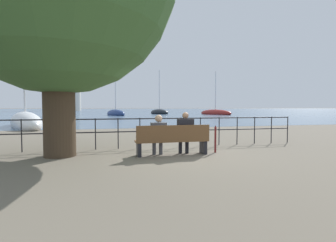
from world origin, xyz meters
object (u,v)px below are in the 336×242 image
(sailboat_5, at_px, (51,115))
(harbor_lighthouse, at_px, (74,79))
(seated_person_left, at_px, (158,133))
(seated_person_right, at_px, (185,131))
(sailboat_0, at_px, (159,112))
(sailboat_4, at_px, (25,122))
(sailboat_1, at_px, (215,113))
(sailboat_3, at_px, (116,113))
(closed_umbrella, at_px, (215,137))
(park_bench, at_px, (173,140))

(sailboat_5, bearing_deg, harbor_lighthouse, 84.95)
(seated_person_left, height_order, seated_person_right, seated_person_right)
(sailboat_0, relative_size, sailboat_4, 1.00)
(sailboat_1, xyz_separation_m, sailboat_3, (-19.13, -0.86, 0.05))
(sailboat_4, xyz_separation_m, harbor_lighthouse, (-6.20, 92.42, 12.39))
(sailboat_0, bearing_deg, sailboat_1, -58.30)
(sailboat_1, bearing_deg, harbor_lighthouse, 98.91)
(closed_umbrella, bearing_deg, sailboat_1, 65.90)
(sailboat_0, height_order, sailboat_3, sailboat_3)
(seated_person_right, relative_size, sailboat_1, 0.15)
(sailboat_3, distance_m, sailboat_5, 10.35)
(park_bench, relative_size, harbor_lighthouse, 0.08)
(sailboat_3, height_order, sailboat_5, sailboat_3)
(seated_person_left, relative_size, seated_person_right, 0.94)
(sailboat_4, bearing_deg, park_bench, -82.44)
(sailboat_4, bearing_deg, sailboat_3, 52.06)
(seated_person_right, distance_m, sailboat_1, 44.02)
(seated_person_right, bearing_deg, closed_umbrella, 3.51)
(sailboat_0, xyz_separation_m, harbor_lighthouse, (-23.06, 58.73, 12.41))
(sailboat_0, bearing_deg, park_bench, -124.64)
(harbor_lighthouse, bearing_deg, park_bench, -82.67)
(closed_umbrella, xyz_separation_m, sailboat_5, (-11.14, 35.52, -0.18))
(park_bench, xyz_separation_m, sailboat_0, (9.49, 46.72, -0.11))
(sailboat_0, bearing_deg, sailboat_4, -139.76)
(seated_person_left, height_order, closed_umbrella, seated_person_left)
(seated_person_left, bearing_deg, sailboat_3, 89.29)
(seated_person_right, height_order, harbor_lighthouse, harbor_lighthouse)
(seated_person_left, bearing_deg, seated_person_right, -0.23)
(seated_person_right, bearing_deg, sailboat_5, 105.89)
(seated_person_left, relative_size, sailboat_4, 0.12)
(closed_umbrella, height_order, sailboat_3, sailboat_3)
(seated_person_right, bearing_deg, sailboat_4, 121.01)
(sailboat_3, distance_m, harbor_lighthouse, 68.94)
(park_bench, xyz_separation_m, seated_person_right, (0.41, 0.08, 0.25))
(park_bench, bearing_deg, sailboat_0, 78.52)
(closed_umbrella, bearing_deg, seated_person_left, -178.16)
(sailboat_4, height_order, sailboat_5, sailboat_5)
(sailboat_4, bearing_deg, closed_umbrella, -77.63)
(seated_person_right, height_order, sailboat_1, sailboat_1)
(sailboat_5, height_order, harbor_lighthouse, harbor_lighthouse)
(sailboat_4, distance_m, sailboat_5, 22.75)
(park_bench, xyz_separation_m, sailboat_5, (-9.72, 35.66, -0.15))
(closed_umbrella, distance_m, sailboat_5, 37.23)
(park_bench, bearing_deg, sailboat_5, 105.24)
(sailboat_5, bearing_deg, sailboat_3, 10.75)
(park_bench, height_order, sailboat_4, sailboat_4)
(park_bench, relative_size, seated_person_left, 1.82)
(sailboat_0, bearing_deg, harbor_lighthouse, 88.28)
(seated_person_left, distance_m, harbor_lighthouse, 106.88)
(sailboat_3, height_order, sailboat_4, sailboat_3)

